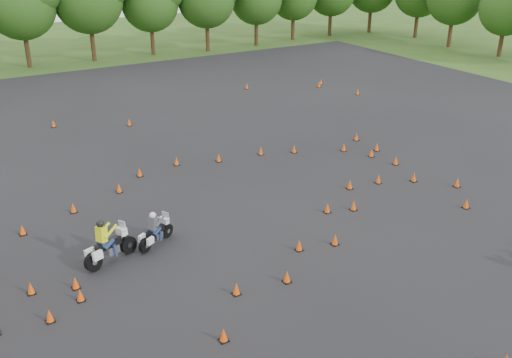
{
  "coord_description": "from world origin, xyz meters",
  "views": [
    {
      "loc": [
        -12.69,
        -17.31,
        11.99
      ],
      "look_at": [
        0.0,
        4.0,
        1.2
      ],
      "focal_mm": 40.0,
      "sensor_mm": 36.0,
      "label": 1
    }
  ],
  "objects": [
    {
      "name": "treeline",
      "position": [
        2.14,
        34.3,
        4.61
      ],
      "size": [
        87.23,
        32.67,
        10.51
      ],
      "color": "#234714",
      "rests_on": "ground"
    },
    {
      "name": "asphalt_pad",
      "position": [
        0.0,
        6.0,
        0.01
      ],
      "size": [
        62.0,
        62.0,
        0.0
      ],
      "primitive_type": "plane",
      "color": "black",
      "rests_on": "ground"
    },
    {
      "name": "rider_grey",
      "position": [
        -5.66,
        2.61,
        0.8
      ],
      "size": [
        2.1,
        1.57,
        1.59
      ],
      "primitive_type": null,
      "rotation": [
        0.0,
        0.0,
        0.52
      ],
      "color": "#3E4145",
      "rests_on": "ground"
    },
    {
      "name": "rider_yellow",
      "position": [
        -7.65,
        2.21,
        0.94
      ],
      "size": [
        2.52,
        1.52,
        1.86
      ],
      "primitive_type": null,
      "rotation": [
        0.0,
        0.0,
        0.35
      ],
      "color": "#C8D112",
      "rests_on": "ground"
    },
    {
      "name": "ground",
      "position": [
        0.0,
        0.0,
        0.0
      ],
      "size": [
        140.0,
        140.0,
        0.0
      ],
      "primitive_type": "plane",
      "color": "#2D5119",
      "rests_on": "ground"
    },
    {
      "name": "traffic_cones",
      "position": [
        -0.22,
        5.53,
        0.23
      ],
      "size": [
        36.6,
        33.1,
        0.45
      ],
      "color": "#DB4A09",
      "rests_on": "asphalt_pad"
    }
  ]
}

